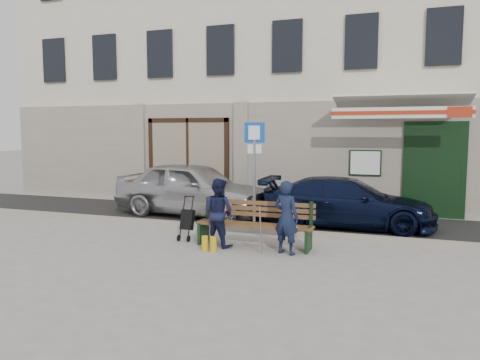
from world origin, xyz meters
The scene contains 11 objects.
ground centered at (0.00, 0.00, 0.00)m, with size 80.00×80.00×0.00m, color #9E9991.
asphalt_lane centered at (0.00, 3.10, 0.01)m, with size 60.00×3.20×0.01m, color #282828.
curb centered at (0.00, 1.50, 0.06)m, with size 60.00×0.18×0.12m, color #9E9384.
building centered at (0.01, 8.45, 4.97)m, with size 20.00×8.27×10.00m.
car_silver centered at (-2.15, 2.99, 0.75)m, with size 1.78×4.43×1.51m, color #B4B4B9.
car_navy centered at (2.05, 2.86, 0.61)m, with size 1.70×4.17×1.21m, color black.
parking_sign centered at (0.06, 1.66, 1.69)m, with size 0.46×0.14×2.54m.
bench centered at (0.47, 0.23, 0.46)m, with size 2.40×1.17×0.98m.
man centered at (1.26, -0.11, 0.71)m, with size 0.52×0.34×1.42m, color #141C37.
woman centered at (-0.19, 0.02, 0.70)m, with size 0.68×0.53×1.39m, color #131635.
stroller centered at (-1.04, 0.32, 0.42)m, with size 0.28×0.39×0.94m.
Camera 1 is at (3.36, -8.67, 2.36)m, focal length 35.00 mm.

